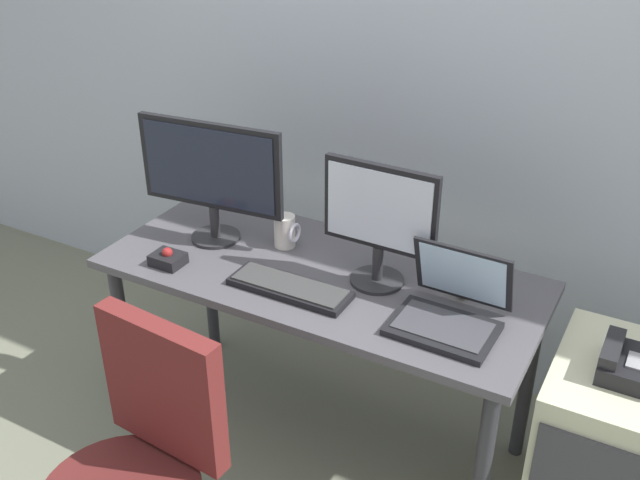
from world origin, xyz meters
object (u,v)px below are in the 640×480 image
object	(u,v)px
desk_phone	(628,364)
banana	(456,281)
keyboard	(290,288)
coffee_mug	(286,231)
file_cabinet	(609,454)
monitor_side	(379,218)
trackball_mouse	(168,258)
monitor_main	(211,173)
laptop	(450,308)

from	to	relation	value
desk_phone	banana	size ratio (longest dim) A/B	1.05
keyboard	coffee_mug	world-z (taller)	coffee_mug
file_cabinet	banana	bearing A→B (deg)	171.79
monitor_side	trackball_mouse	bearing A→B (deg)	-160.37
coffee_mug	banana	xyz separation A→B (m)	(0.63, 0.04, -0.04)
monitor_main	keyboard	world-z (taller)	monitor_main
monitor_side	banana	bearing A→B (deg)	23.12
monitor_side	coffee_mug	bearing A→B (deg)	170.55
keyboard	laptop	distance (m)	0.52
banana	monitor_main	bearing A→B (deg)	-172.74
desk_phone	monitor_side	world-z (taller)	monitor_side
trackball_mouse	banana	world-z (taller)	trackball_mouse
desk_phone	monitor_main	xyz separation A→B (m)	(-1.45, -0.01, 0.31)
monitor_side	trackball_mouse	xyz separation A→B (m)	(-0.68, -0.24, -0.22)
desk_phone	coffee_mug	distance (m)	1.20
file_cabinet	trackball_mouse	bearing A→B (deg)	-170.03
monitor_side	laptop	distance (m)	0.36
monitor_main	coffee_mug	size ratio (longest dim) A/B	4.63
keyboard	banana	xyz separation A→B (m)	(0.46, 0.29, 0.01)
laptop	banana	world-z (taller)	laptop
coffee_mug	file_cabinet	bearing A→B (deg)	-2.18
desk_phone	laptop	distance (m)	0.53
file_cabinet	keyboard	distance (m)	1.14
monitor_main	keyboard	bearing A→B (deg)	-22.70
laptop	trackball_mouse	size ratio (longest dim) A/B	2.88
laptop	coffee_mug	xyz separation A→B (m)	(-0.68, 0.17, 0.01)
monitor_side	banana	world-z (taller)	monitor_side
desk_phone	banana	xyz separation A→B (m)	(-0.56, 0.10, 0.06)
keyboard	desk_phone	bearing A→B (deg)	10.55
monitor_side	monitor_main	bearing A→B (deg)	-179.03
file_cabinet	banana	xyz separation A→B (m)	(-0.57, 0.08, 0.43)
laptop	keyboard	bearing A→B (deg)	-171.33
trackball_mouse	keyboard	bearing A→B (deg)	6.81
keyboard	trackball_mouse	world-z (taller)	trackball_mouse
monitor_side	coffee_mug	distance (m)	0.44
desk_phone	monitor_side	size ratio (longest dim) A/B	0.48
coffee_mug	banana	distance (m)	0.63
desk_phone	laptop	bearing A→B (deg)	-167.58
file_cabinet	coffee_mug	bearing A→B (deg)	177.82
monitor_side	keyboard	bearing A→B (deg)	-139.95
file_cabinet	keyboard	bearing A→B (deg)	-168.66
file_cabinet	desk_phone	world-z (taller)	desk_phone
trackball_mouse	file_cabinet	bearing A→B (deg)	9.97
banana	laptop	bearing A→B (deg)	-75.85
trackball_mouse	banana	bearing A→B (deg)	20.55
desk_phone	monitor_side	bearing A→B (deg)	-179.80
trackball_mouse	coffee_mug	world-z (taller)	coffee_mug
monitor_main	monitor_side	bearing A→B (deg)	0.97
desk_phone	laptop	world-z (taller)	laptop
laptop	coffee_mug	world-z (taller)	laptop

